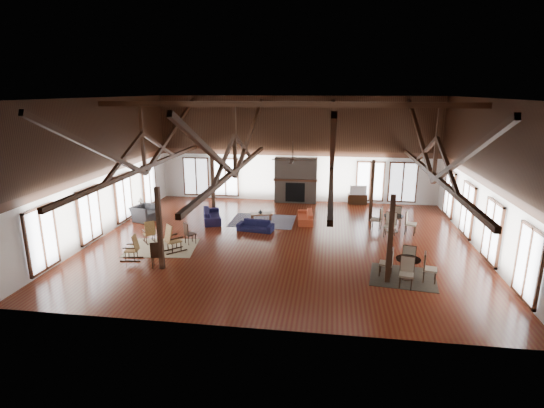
# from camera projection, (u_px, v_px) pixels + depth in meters

# --- Properties ---
(floor) EXTENTS (16.00, 16.00, 0.00)m
(floor) POSITION_uv_depth(u_px,v_px,m) (282.00, 241.00, 18.30)
(floor) COLOR #592712
(floor) RESTS_ON ground
(ceiling) EXTENTS (16.00, 14.00, 0.02)m
(ceiling) POSITION_uv_depth(u_px,v_px,m) (283.00, 98.00, 16.74)
(ceiling) COLOR black
(ceiling) RESTS_ON wall_back
(wall_back) EXTENTS (16.00, 0.02, 6.00)m
(wall_back) POSITION_uv_depth(u_px,v_px,m) (297.00, 150.00, 24.21)
(wall_back) COLOR silver
(wall_back) RESTS_ON floor
(wall_front) EXTENTS (16.00, 0.02, 6.00)m
(wall_front) POSITION_uv_depth(u_px,v_px,m) (251.00, 224.00, 10.83)
(wall_front) COLOR silver
(wall_front) RESTS_ON floor
(wall_left) EXTENTS (0.02, 14.00, 6.00)m
(wall_left) POSITION_uv_depth(u_px,v_px,m) (102.00, 168.00, 18.59)
(wall_left) COLOR silver
(wall_left) RESTS_ON floor
(wall_right) EXTENTS (0.02, 14.00, 6.00)m
(wall_right) POSITION_uv_depth(u_px,v_px,m) (487.00, 178.00, 16.44)
(wall_right) COLOR silver
(wall_right) RESTS_ON floor
(roof_truss) EXTENTS (15.60, 14.07, 3.14)m
(roof_truss) POSITION_uv_depth(u_px,v_px,m) (283.00, 148.00, 17.25)
(roof_truss) COLOR black
(roof_truss) RESTS_ON wall_back
(post_grid) EXTENTS (8.16, 7.16, 3.05)m
(post_grid) POSITION_uv_depth(u_px,v_px,m) (282.00, 207.00, 17.90)
(post_grid) COLOR black
(post_grid) RESTS_ON floor
(fireplace) EXTENTS (2.50, 0.69, 2.60)m
(fireplace) POSITION_uv_depth(u_px,v_px,m) (296.00, 180.00, 24.34)
(fireplace) COLOR #6A5E51
(fireplace) RESTS_ON floor
(ceiling_fan) EXTENTS (1.60, 1.60, 0.75)m
(ceiling_fan) POSITION_uv_depth(u_px,v_px,m) (293.00, 159.00, 16.30)
(ceiling_fan) COLOR black
(ceiling_fan) RESTS_ON roof_truss
(sofa_navy_front) EXTENTS (1.73, 0.89, 0.48)m
(sofa_navy_front) POSITION_uv_depth(u_px,v_px,m) (255.00, 226.00, 19.57)
(sofa_navy_front) COLOR #141437
(sofa_navy_front) RESTS_ON floor
(sofa_navy_left) EXTENTS (2.17, 1.39, 0.59)m
(sofa_navy_left) POSITION_uv_depth(u_px,v_px,m) (212.00, 215.00, 21.03)
(sofa_navy_left) COLOR #161335
(sofa_navy_left) RESTS_ON floor
(sofa_orange) EXTENTS (1.87, 0.86, 0.53)m
(sofa_orange) POSITION_uv_depth(u_px,v_px,m) (305.00, 216.00, 20.92)
(sofa_orange) COLOR #B03F22
(sofa_orange) RESTS_ON floor
(coffee_table) EXTENTS (1.19, 0.83, 0.41)m
(coffee_table) POSITION_uv_depth(u_px,v_px,m) (261.00, 214.00, 20.95)
(coffee_table) COLOR brown
(coffee_table) RESTS_ON floor
(vase) EXTENTS (0.24, 0.24, 0.21)m
(vase) POSITION_uv_depth(u_px,v_px,m) (260.00, 212.00, 20.85)
(vase) COLOR #B2B2B2
(vase) RESTS_ON coffee_table
(armchair) EXTENTS (1.38, 1.28, 0.76)m
(armchair) POSITION_uv_depth(u_px,v_px,m) (145.00, 213.00, 21.09)
(armchair) COLOR #2E2E30
(armchair) RESTS_ON floor
(side_table_lamp) EXTENTS (0.42, 0.42, 1.07)m
(side_table_lamp) POSITION_uv_depth(u_px,v_px,m) (141.00, 210.00, 21.60)
(side_table_lamp) COLOR black
(side_table_lamp) RESTS_ON floor
(rocking_chair_a) EXTENTS (0.79, 0.83, 0.97)m
(rocking_chair_a) POSITION_uv_depth(u_px,v_px,m) (150.00, 233.00, 17.98)
(rocking_chair_a) COLOR #9F703C
(rocking_chair_a) RESTS_ON floor
(rocking_chair_b) EXTENTS (0.95, 0.96, 1.14)m
(rocking_chair_b) POSITION_uv_depth(u_px,v_px,m) (172.00, 239.00, 16.95)
(rocking_chair_b) COLOR #9F703C
(rocking_chair_b) RESTS_ON floor
(rocking_chair_c) EXTENTS (0.83, 0.51, 1.01)m
(rocking_chair_c) POSITION_uv_depth(u_px,v_px,m) (133.00, 248.00, 16.17)
(rocking_chair_c) COLOR #9F703C
(rocking_chair_c) RESTS_ON floor
(side_chair_a) EXTENTS (0.57, 0.57, 0.95)m
(side_chair_a) POSITION_uv_depth(u_px,v_px,m) (188.00, 232.00, 17.79)
(side_chair_a) COLOR black
(side_chair_a) RESTS_ON floor
(side_chair_b) EXTENTS (0.53, 0.53, 1.02)m
(side_chair_b) POSITION_uv_depth(u_px,v_px,m) (157.00, 253.00, 15.39)
(side_chair_b) COLOR black
(side_chair_b) RESTS_ON floor
(cafe_table_near) EXTENTS (1.97, 1.97, 1.01)m
(cafe_table_near) POSITION_uv_depth(u_px,v_px,m) (408.00, 265.00, 14.55)
(cafe_table_near) COLOR black
(cafe_table_near) RESTS_ON floor
(cafe_table_far) EXTENTS (2.09, 2.09, 1.07)m
(cafe_table_far) POSITION_uv_depth(u_px,v_px,m) (393.00, 221.00, 19.37)
(cafe_table_far) COLOR black
(cafe_table_far) RESTS_ON floor
(cup_near) EXTENTS (0.16, 0.16, 0.10)m
(cup_near) POSITION_uv_depth(u_px,v_px,m) (410.00, 259.00, 14.38)
(cup_near) COLOR #B2B2B2
(cup_near) RESTS_ON cafe_table_near
(cup_far) EXTENTS (0.13, 0.13, 0.09)m
(cup_far) POSITION_uv_depth(u_px,v_px,m) (395.00, 214.00, 19.37)
(cup_far) COLOR #B2B2B2
(cup_far) RESTS_ON cafe_table_far
(tv_console) EXTENTS (1.08, 0.41, 0.54)m
(tv_console) POSITION_uv_depth(u_px,v_px,m) (357.00, 199.00, 24.21)
(tv_console) COLOR black
(tv_console) RESTS_ON floor
(television) EXTENTS (0.94, 0.22, 0.54)m
(television) POSITION_uv_depth(u_px,v_px,m) (358.00, 190.00, 24.07)
(television) COLOR #B2B2B2
(television) RESTS_ON tv_console
(rug_tan) EXTENTS (3.00, 2.48, 0.01)m
(rug_tan) POSITION_uv_depth(u_px,v_px,m) (162.00, 248.00, 17.51)
(rug_tan) COLOR tan
(rug_tan) RESTS_ON floor
(rug_navy) EXTENTS (3.15, 2.38, 0.01)m
(rug_navy) POSITION_uv_depth(u_px,v_px,m) (263.00, 221.00, 21.09)
(rug_navy) COLOR #191A47
(rug_navy) RESTS_ON floor
(rug_dark) EXTENTS (2.45, 2.28, 0.01)m
(rug_dark) POSITION_uv_depth(u_px,v_px,m) (403.00, 277.00, 14.78)
(rug_dark) COLOR black
(rug_dark) RESTS_ON floor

